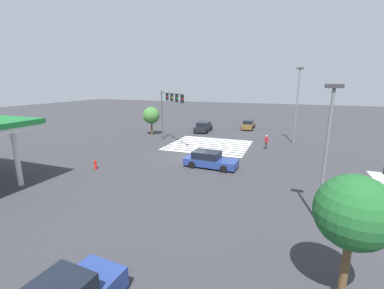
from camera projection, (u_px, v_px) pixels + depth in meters
ground_plane at (192, 158)px, 25.98m from camera, size 150.87×150.87×0.00m
crosswalk_markings at (209, 145)px, 31.25m from camera, size 9.48×8.20×0.01m
traffic_signal_mast at (169, 104)px, 30.78m from camera, size 5.39×5.39×6.45m
car_0 at (248, 125)px, 42.04m from camera, size 2.03×4.20×1.48m
car_2 at (203, 127)px, 39.88m from camera, size 2.34×4.54×1.50m
car_3 at (210, 160)px, 22.99m from camera, size 4.81×2.31×1.43m
pedestrian at (266, 141)px, 29.10m from camera, size 0.41×0.41×1.65m
street_light_pole_a at (327, 143)px, 12.96m from camera, size 0.80×0.36×7.34m
street_light_pole_b at (297, 100)px, 30.99m from camera, size 0.80×0.36×9.15m
tree_corner_a at (151, 115)px, 36.94m from camera, size 2.41×2.41×4.04m
tree_corner_b at (354, 213)px, 8.24m from camera, size 2.45×2.45×4.58m
fire_hydrant at (95, 165)px, 22.44m from camera, size 0.22×0.22×0.86m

